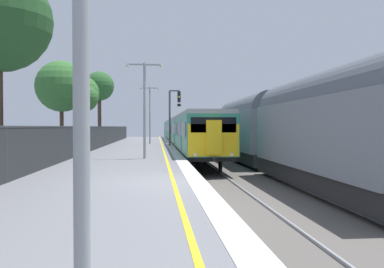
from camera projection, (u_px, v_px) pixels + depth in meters
name	position (u px, v px, depth m)	size (l,w,h in m)	color
ground	(266.00, 199.00, 12.89)	(17.40, 110.00, 1.21)	slate
commuter_train_at_platform	(180.00, 130.00, 51.05)	(2.83, 61.29, 3.81)	#2D846B
freight_train_adjacent_track	(275.00, 127.00, 23.49)	(2.60, 27.45, 4.92)	#232326
signal_gantry	(173.00, 111.00, 36.34)	(1.10, 0.24, 5.05)	#47474C
platform_lamp_mid	(144.00, 102.00, 21.53)	(2.00, 0.20, 5.17)	#93999E
platform_lamp_far	(150.00, 110.00, 39.73)	(2.00, 0.20, 5.66)	#93999E
platform_back_fence	(5.00, 153.00, 12.14)	(0.07, 99.00, 1.76)	#282B2D
background_tree_left	(62.00, 88.00, 30.49)	(3.90, 3.90, 6.76)	#473323
background_tree_centre	(98.00, 87.00, 46.69)	(3.42, 3.42, 8.19)	#473323
background_tree_back	(82.00, 95.00, 36.36)	(3.28, 3.50, 6.40)	#473323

